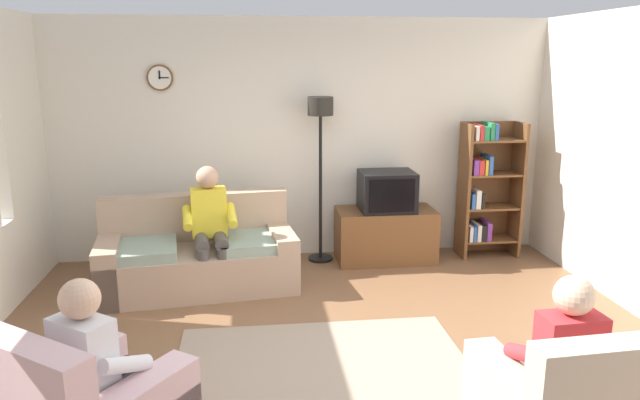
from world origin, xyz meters
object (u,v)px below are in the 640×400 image
person_on_couch (210,223)px  person_in_right_armchair (558,356)px  couch (198,257)px  tv (387,191)px  bookshelf (486,187)px  tv_stand (385,235)px  floor_lamp (320,134)px  person_in_left_armchair (99,361)px

person_on_couch → person_in_right_armchair: bearing=-52.3°
couch → tv: bearing=15.3°
bookshelf → tv_stand: bearing=-176.6°
tv_stand → bookshelf: bookshelf is taller
tv → person_on_couch: person_on_couch is taller
tv_stand → floor_lamp: 1.37m
couch → person_in_right_armchair: bearing=-51.6°
person_in_left_armchair → person_in_right_armchair: (2.58, -0.25, 0.00)m
floor_lamp → person_in_right_armchair: 3.75m
couch → tv_stand: (2.05, 0.59, -0.02)m
bookshelf → person_in_left_armchair: (-3.55, -3.25, -0.20)m
couch → person_in_right_armchair: size_ratio=1.78×
person_on_couch → person_in_left_armchair: 2.53m
tv_stand → person_on_couch: bearing=-160.0°
bookshelf → floor_lamp: (-1.91, 0.03, 0.64)m
couch → bookshelf: size_ratio=1.28×
tv_stand → person_in_right_armchair: 3.45m
person_in_right_armchair → person_in_left_armchair: bearing=174.4°
tv_stand → person_in_right_armchair: size_ratio=0.98×
tv_stand → person_on_couch: size_ratio=0.89×
tv → bookshelf: (1.18, 0.10, -0.01)m
floor_lamp → person_in_left_armchair: bearing=-116.5°
bookshelf → person_on_couch: 3.18m
person_in_left_armchair → person_in_right_armchair: bearing=-5.6°
bookshelf → person_on_couch: bearing=-166.1°
tv → person_in_right_armchair: (0.21, -3.41, -0.21)m
person_in_left_armchair → person_in_right_armchair: same height
tv → floor_lamp: 0.98m
bookshelf → person_on_couch: (-3.09, -0.77, -0.11)m
bookshelf → person_in_left_armchair: bearing=-137.5°
person_on_couch → person_in_right_armchair: 3.46m
person_on_couch → person_in_left_armchair: bearing=-100.5°
couch → person_in_right_armchair: person_in_right_armchair is taller
tv → couch: bearing=-164.7°
person_in_left_armchair → person_in_right_armchair: size_ratio=1.00×
floor_lamp → bookshelf: bearing=-0.9°
tv_stand → floor_lamp: floor_lamp is taller
couch → person_in_left_armchair: person_in_left_armchair is taller
person_in_left_armchair → person_on_couch: bearing=79.5°
tv_stand → person_on_couch: person_on_couch is taller
person_on_couch → person_in_left_armchair: (-0.46, -2.49, -0.09)m
couch → person_in_right_armchair: (2.25, -2.85, 0.29)m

